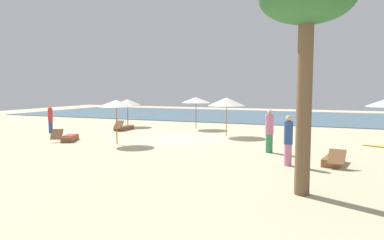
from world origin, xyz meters
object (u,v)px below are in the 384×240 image
at_px(lounger_2, 334,160).
at_px(palm_2, 307,7).
at_px(umbrella_4, 128,102).
at_px(lounger_0, 69,138).
at_px(person_1, 50,119).
at_px(umbrella_0, 116,103).
at_px(umbrella_2, 196,100).
at_px(person_0, 269,131).
at_px(lounger_1, 123,128).
at_px(umbrella_1, 227,102).
at_px(person_2, 288,140).

bearing_deg(lounger_2, palm_2, -99.74).
xyz_separation_m(umbrella_4, lounger_0, (1.01, -7.47, -1.60)).
height_order(lounger_0, person_1, person_1).
bearing_deg(umbrella_0, person_1, 161.12).
distance_m(umbrella_2, person_0, 9.69).
bearing_deg(palm_2, person_1, 154.32).
bearing_deg(person_0, umbrella_0, -176.25).
height_order(lounger_1, person_0, person_0).
bearing_deg(umbrella_1, person_1, -164.99).
relative_size(umbrella_1, person_0, 1.20).
bearing_deg(person_1, person_0, -6.87).
height_order(umbrella_1, lounger_0, umbrella_1).
xyz_separation_m(umbrella_0, lounger_2, (10.24, -1.14, -1.89)).
bearing_deg(person_2, umbrella_4, 143.70).
bearing_deg(umbrella_4, lounger_2, -30.91).
bearing_deg(person_0, umbrella_4, 149.19).
height_order(umbrella_2, person_0, umbrella_2).
distance_m(umbrella_0, lounger_2, 10.47).
bearing_deg(lounger_2, lounger_1, 154.34).
bearing_deg(person_0, person_1, 173.13).
bearing_deg(palm_2, umbrella_4, 136.44).
xyz_separation_m(umbrella_1, palm_2, (5.25, -10.46, 2.91)).
relative_size(umbrella_4, lounger_2, 1.12).
bearing_deg(person_2, person_0, 114.79).
xyz_separation_m(umbrella_1, person_0, (3.31, -4.51, -1.07)).
height_order(umbrella_2, lounger_1, umbrella_2).
bearing_deg(umbrella_4, person_0, -30.81).
distance_m(person_1, person_2, 15.57).
height_order(umbrella_1, lounger_2, umbrella_1).
distance_m(umbrella_2, lounger_2, 12.79).
height_order(person_1, person_2, person_2).
bearing_deg(palm_2, umbrella_1, 116.66).
bearing_deg(lounger_2, umbrella_4, 149.09).
distance_m(umbrella_2, palm_2, 15.86).
height_order(umbrella_4, person_2, umbrella_4).
distance_m(umbrella_1, person_2, 8.30).
relative_size(person_1, person_2, 0.95).
relative_size(umbrella_2, palm_2, 0.37).
distance_m(lounger_1, person_2, 13.69).
bearing_deg(person_2, lounger_2, 26.70).
relative_size(umbrella_0, person_2, 1.21).
height_order(lounger_2, person_2, person_2).
relative_size(umbrella_1, person_1, 1.28).
bearing_deg(lounger_0, person_0, 3.12).
bearing_deg(palm_2, umbrella_0, 150.16).
relative_size(lounger_2, person_1, 1.01).
xyz_separation_m(umbrella_2, lounger_0, (-4.23, -7.85, -1.81)).
relative_size(umbrella_0, lounger_1, 1.30).
relative_size(person_0, person_1, 1.07).
bearing_deg(umbrella_1, person_0, -53.73).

